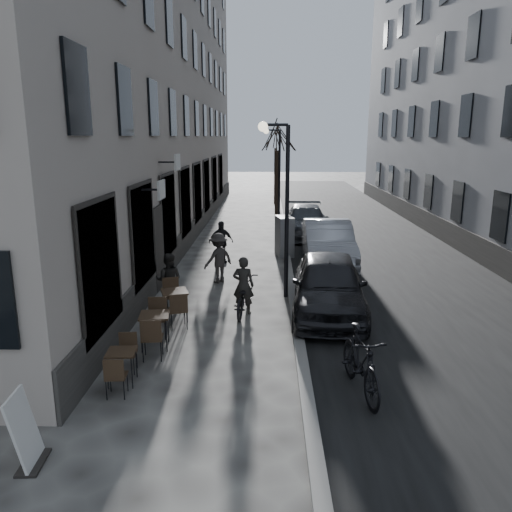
{
  "coord_description": "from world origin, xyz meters",
  "views": [
    {
      "loc": [
        -0.5,
        -8.29,
        4.69
      ],
      "look_at": [
        -0.83,
        3.72,
        1.8
      ],
      "focal_mm": 35.0,
      "sensor_mm": 36.0,
      "label": 1
    }
  ],
  "objects_px": {
    "streetlamp_far": "(276,167)",
    "sign_board": "(26,437)",
    "car_near": "(329,285)",
    "tree_far": "(276,137)",
    "bistro_set_b": "(155,327)",
    "bistro_set_c": "(175,302)",
    "bistro_set_a": "(122,364)",
    "streetlamp_near": "(281,191)",
    "pedestrian_near": "(169,280)",
    "car_far": "(306,221)",
    "pedestrian_far": "(221,242)",
    "utility_cabinet": "(284,236)",
    "bicycle": "(243,296)",
    "moped": "(361,362)",
    "tree_near": "(277,137)",
    "car_mid": "(328,243)",
    "pedestrian_mid": "(218,258)"
  },
  "relations": [
    {
      "from": "bistro_set_b",
      "to": "moped",
      "type": "height_order",
      "value": "moped"
    },
    {
      "from": "pedestrian_near",
      "to": "car_far",
      "type": "height_order",
      "value": "pedestrian_near"
    },
    {
      "from": "streetlamp_far",
      "to": "sign_board",
      "type": "distance_m",
      "value": 20.52
    },
    {
      "from": "utility_cabinet",
      "to": "pedestrian_far",
      "type": "height_order",
      "value": "pedestrian_far"
    },
    {
      "from": "streetlamp_far",
      "to": "sign_board",
      "type": "height_order",
      "value": "streetlamp_far"
    },
    {
      "from": "bistro_set_b",
      "to": "bistro_set_c",
      "type": "xyz_separation_m",
      "value": [
        0.12,
        1.75,
        -0.0
      ]
    },
    {
      "from": "tree_far",
      "to": "pedestrian_far",
      "type": "height_order",
      "value": "tree_far"
    },
    {
      "from": "bicycle",
      "to": "car_near",
      "type": "height_order",
      "value": "car_near"
    },
    {
      "from": "bistro_set_b",
      "to": "car_near",
      "type": "height_order",
      "value": "car_near"
    },
    {
      "from": "streetlamp_far",
      "to": "bistro_set_a",
      "type": "xyz_separation_m",
      "value": [
        -3.17,
        -17.48,
        -2.75
      ]
    },
    {
      "from": "car_mid",
      "to": "pedestrian_mid",
      "type": "bearing_deg",
      "value": -146.72
    },
    {
      "from": "bistro_set_c",
      "to": "sign_board",
      "type": "xyz_separation_m",
      "value": [
        -1.06,
        -5.94,
        -0.03
      ]
    },
    {
      "from": "streetlamp_far",
      "to": "bistro_set_a",
      "type": "distance_m",
      "value": 17.98
    },
    {
      "from": "car_far",
      "to": "pedestrian_near",
      "type": "bearing_deg",
      "value": -112.99
    },
    {
      "from": "bistro_set_a",
      "to": "bicycle",
      "type": "distance_m",
      "value": 4.55
    },
    {
      "from": "pedestrian_mid",
      "to": "bistro_set_c",
      "type": "bearing_deg",
      "value": 35.27
    },
    {
      "from": "tree_far",
      "to": "utility_cabinet",
      "type": "bearing_deg",
      "value": -89.27
    },
    {
      "from": "sign_board",
      "to": "utility_cabinet",
      "type": "height_order",
      "value": "utility_cabinet"
    },
    {
      "from": "bistro_set_a",
      "to": "moped",
      "type": "distance_m",
      "value": 4.55
    },
    {
      "from": "pedestrian_far",
      "to": "car_mid",
      "type": "bearing_deg",
      "value": -21.18
    },
    {
      "from": "bistro_set_a",
      "to": "car_far",
      "type": "relative_size",
      "value": 0.27
    },
    {
      "from": "bistro_set_c",
      "to": "moped",
      "type": "bearing_deg",
      "value": -60.11
    },
    {
      "from": "utility_cabinet",
      "to": "bicycle",
      "type": "distance_m",
      "value": 6.95
    },
    {
      "from": "bistro_set_a",
      "to": "tree_near",
      "type": "bearing_deg",
      "value": 76.61
    },
    {
      "from": "car_near",
      "to": "car_mid",
      "type": "distance_m",
      "value": 5.37
    },
    {
      "from": "streetlamp_far",
      "to": "pedestrian_near",
      "type": "relative_size",
      "value": 3.28
    },
    {
      "from": "tree_near",
      "to": "pedestrian_near",
      "type": "xyz_separation_m",
      "value": [
        -3.2,
        -16.0,
        -3.89
      ]
    },
    {
      "from": "car_mid",
      "to": "car_far",
      "type": "distance_m",
      "value": 5.48
    },
    {
      "from": "bistro_set_b",
      "to": "car_mid",
      "type": "bearing_deg",
      "value": 51.06
    },
    {
      "from": "sign_board",
      "to": "car_mid",
      "type": "height_order",
      "value": "car_mid"
    },
    {
      "from": "sign_board",
      "to": "pedestrian_near",
      "type": "relative_size",
      "value": 0.72
    },
    {
      "from": "tree_far",
      "to": "sign_board",
      "type": "xyz_separation_m",
      "value": [
        -3.92,
        -28.97,
        -4.21
      ]
    },
    {
      "from": "bicycle",
      "to": "streetlamp_far",
      "type": "bearing_deg",
      "value": -87.41
    },
    {
      "from": "bistro_set_b",
      "to": "streetlamp_near",
      "type": "bearing_deg",
      "value": 45.14
    },
    {
      "from": "utility_cabinet",
      "to": "pedestrian_mid",
      "type": "relative_size",
      "value": 0.96
    },
    {
      "from": "bistro_set_a",
      "to": "pedestrian_far",
      "type": "bearing_deg",
      "value": 79.57
    },
    {
      "from": "pedestrian_near",
      "to": "car_near",
      "type": "height_order",
      "value": "car_near"
    },
    {
      "from": "tree_far",
      "to": "tree_near",
      "type": "bearing_deg",
      "value": -90.0
    },
    {
      "from": "utility_cabinet",
      "to": "car_far",
      "type": "relative_size",
      "value": 0.32
    },
    {
      "from": "streetlamp_far",
      "to": "pedestrian_far",
      "type": "distance_m",
      "value": 8.52
    },
    {
      "from": "streetlamp_near",
      "to": "bistro_set_a",
      "type": "xyz_separation_m",
      "value": [
        -3.17,
        -5.48,
        -2.75
      ]
    },
    {
      "from": "bistro_set_a",
      "to": "moped",
      "type": "bearing_deg",
      "value": -7.78
    },
    {
      "from": "car_near",
      "to": "sign_board",
      "type": "bearing_deg",
      "value": -123.47
    },
    {
      "from": "streetlamp_far",
      "to": "tree_near",
      "type": "bearing_deg",
      "value": 88.62
    },
    {
      "from": "car_far",
      "to": "bistro_set_c",
      "type": "bearing_deg",
      "value": -109.56
    },
    {
      "from": "tree_far",
      "to": "bistro_set_b",
      "type": "relative_size",
      "value": 3.47
    },
    {
      "from": "bistro_set_a",
      "to": "pedestrian_near",
      "type": "bearing_deg",
      "value": 85.08
    },
    {
      "from": "streetlamp_near",
      "to": "moped",
      "type": "height_order",
      "value": "streetlamp_near"
    },
    {
      "from": "bistro_set_a",
      "to": "utility_cabinet",
      "type": "xyz_separation_m",
      "value": [
        3.44,
        10.83,
        0.38
      ]
    },
    {
      "from": "streetlamp_far",
      "to": "car_far",
      "type": "xyz_separation_m",
      "value": [
        1.45,
        -2.6,
        -2.44
      ]
    }
  ]
}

